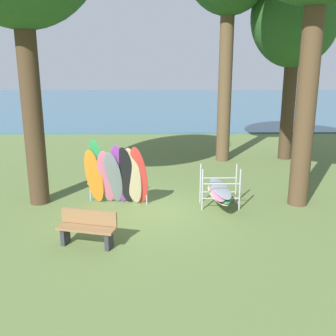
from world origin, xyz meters
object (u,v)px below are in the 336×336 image
leaning_board_pile (116,176)px  park_bench (87,227)px  tree_mid_behind (295,18)px  board_storage_rack (219,191)px

leaning_board_pile → park_bench: leaning_board_pile is taller
tree_mid_behind → board_storage_rack: (-3.82, -6.05, -5.47)m
leaning_board_pile → board_storage_rack: size_ratio=1.01×
leaning_board_pile → park_bench: (-0.41, -2.63, -0.50)m
leaning_board_pile → board_storage_rack: (3.09, -0.05, -0.46)m
board_storage_rack → park_bench: bearing=-143.6°
board_storage_rack → tree_mid_behind: bearing=57.7°
tree_mid_behind → park_bench: size_ratio=5.60×
leaning_board_pile → park_bench: size_ratio=1.47×
park_bench → tree_mid_behind: bearing=49.7°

